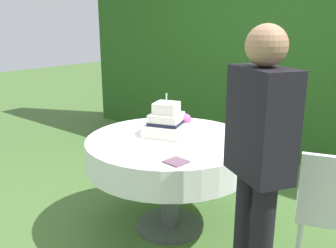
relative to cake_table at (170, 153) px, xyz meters
name	(u,v)px	position (x,y,z in m)	size (l,w,h in m)	color
ground_plane	(170,225)	(0.00, 0.00, -0.63)	(20.00, 20.00, 0.00)	#476B33
foliage_hedge	(287,31)	(0.00, 2.18, 0.86)	(6.07, 0.41, 2.99)	#28561E
cake_table	(170,153)	(0.00, 0.00, 0.00)	(1.27, 1.27, 0.75)	#4C4C51
wedding_cake	(167,122)	(-0.07, 0.06, 0.22)	(0.38, 0.38, 0.33)	white
serving_plate_near	(125,136)	(-0.29, -0.18, 0.12)	(0.15, 0.15, 0.01)	white
serving_plate_far	(183,121)	(-0.20, 0.45, 0.12)	(0.13, 0.13, 0.01)	white
serving_plate_left	(149,124)	(-0.36, 0.18, 0.12)	(0.11, 0.11, 0.01)	white
napkin_stack	(176,162)	(0.34, -0.36, 0.12)	(0.13, 0.13, 0.01)	#6B4C60
garden_chair	(332,206)	(1.18, 0.09, -0.09)	(0.50, 0.50, 0.89)	white
standing_person	(258,161)	(0.92, -0.44, 0.30)	(0.41, 0.36, 1.60)	black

